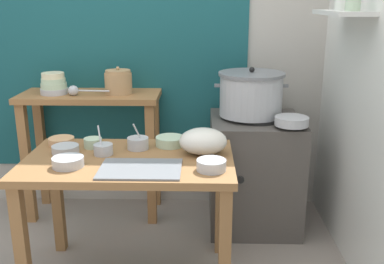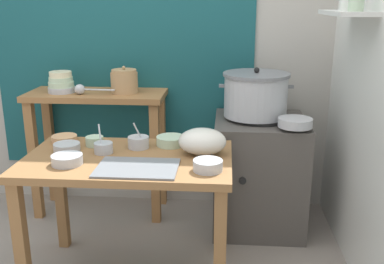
% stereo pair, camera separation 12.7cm
% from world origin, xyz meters
% --- Properties ---
extents(wall_back, '(4.40, 0.12, 2.60)m').
position_xyz_m(wall_back, '(0.08, 1.10, 1.30)').
color(wall_back, '#B2ADA3').
rests_on(wall_back, ground).
extents(wall_right, '(0.30, 3.20, 2.60)m').
position_xyz_m(wall_right, '(1.40, 0.20, 1.30)').
color(wall_right, silver).
rests_on(wall_right, ground).
extents(prep_table, '(1.10, 0.66, 0.72)m').
position_xyz_m(prep_table, '(0.09, 0.03, 0.61)').
color(prep_table, olive).
rests_on(prep_table, ground).
extents(back_shelf_table, '(0.96, 0.40, 0.90)m').
position_xyz_m(back_shelf_table, '(-0.30, 0.83, 0.68)').
color(back_shelf_table, '#9E6B3D').
rests_on(back_shelf_table, ground).
extents(stove_block, '(0.60, 0.61, 0.78)m').
position_xyz_m(stove_block, '(0.84, 0.70, 0.38)').
color(stove_block, '#4C4742').
rests_on(stove_block, ground).
extents(steamer_pot, '(0.48, 0.43, 0.32)m').
position_xyz_m(steamer_pot, '(0.80, 0.72, 0.92)').
color(steamer_pot, '#B7BABF').
rests_on(steamer_pot, stove_block).
extents(clay_pot, '(0.19, 0.19, 0.19)m').
position_xyz_m(clay_pot, '(-0.10, 0.83, 0.98)').
color(clay_pot, tan).
rests_on(clay_pot, back_shelf_table).
extents(bowl_stack_enamel, '(0.18, 0.18, 0.15)m').
position_xyz_m(bowl_stack_enamel, '(-0.54, 0.81, 0.97)').
color(bowl_stack_enamel, '#B7BABF').
rests_on(bowl_stack_enamel, back_shelf_table).
extents(ladle, '(0.28, 0.07, 0.07)m').
position_xyz_m(ladle, '(-0.38, 0.75, 0.94)').
color(ladle, '#B7BABF').
rests_on(ladle, back_shelf_table).
extents(serving_tray, '(0.40, 0.28, 0.01)m').
position_xyz_m(serving_tray, '(0.18, -0.14, 0.72)').
color(serving_tray, slate).
rests_on(serving_tray, prep_table).
extents(plastic_bag, '(0.26, 0.20, 0.14)m').
position_xyz_m(plastic_bag, '(0.48, 0.10, 0.79)').
color(plastic_bag, silver).
rests_on(plastic_bag, prep_table).
extents(wide_pan, '(0.21, 0.21, 0.05)m').
position_xyz_m(wide_pan, '(1.03, 0.48, 0.81)').
color(wide_pan, '#B7BABF').
rests_on(wide_pan, stove_block).
extents(prep_bowl_0, '(0.14, 0.14, 0.04)m').
position_xyz_m(prep_bowl_0, '(-0.26, 0.10, 0.74)').
color(prep_bowl_0, '#B7BABF').
rests_on(prep_bowl_0, prep_table).
extents(prep_bowl_1, '(0.16, 0.16, 0.05)m').
position_xyz_m(prep_bowl_1, '(-0.19, -0.10, 0.75)').
color(prep_bowl_1, '#B7BABF').
rests_on(prep_bowl_1, prep_table).
extents(prep_bowl_2, '(0.15, 0.15, 0.05)m').
position_xyz_m(prep_bowl_2, '(0.52, -0.13, 0.75)').
color(prep_bowl_2, '#B7BABF').
rests_on(prep_bowl_2, prep_table).
extents(prep_bowl_3, '(0.16, 0.16, 0.05)m').
position_xyz_m(prep_bowl_3, '(0.30, 0.24, 0.75)').
color(prep_bowl_3, '#B7D1AD').
rests_on(prep_bowl_3, prep_table).
extents(prep_bowl_4, '(0.10, 0.10, 0.05)m').
position_xyz_m(prep_bowl_4, '(-0.14, 0.20, 0.75)').
color(prep_bowl_4, '#B7D1AD').
rests_on(prep_bowl_4, prep_table).
extents(prep_bowl_5, '(0.12, 0.12, 0.15)m').
position_xyz_m(prep_bowl_5, '(0.12, 0.18, 0.76)').
color(prep_bowl_5, '#B7BABF').
rests_on(prep_bowl_5, prep_table).
extents(prep_bowl_6, '(0.15, 0.15, 0.04)m').
position_xyz_m(prep_bowl_6, '(-0.33, 0.25, 0.74)').
color(prep_bowl_6, tan).
rests_on(prep_bowl_6, prep_table).
extents(prep_bowl_7, '(0.10, 0.10, 0.15)m').
position_xyz_m(prep_bowl_7, '(-0.05, 0.08, 0.75)').
color(prep_bowl_7, '#B7BABF').
rests_on(prep_bowl_7, prep_table).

